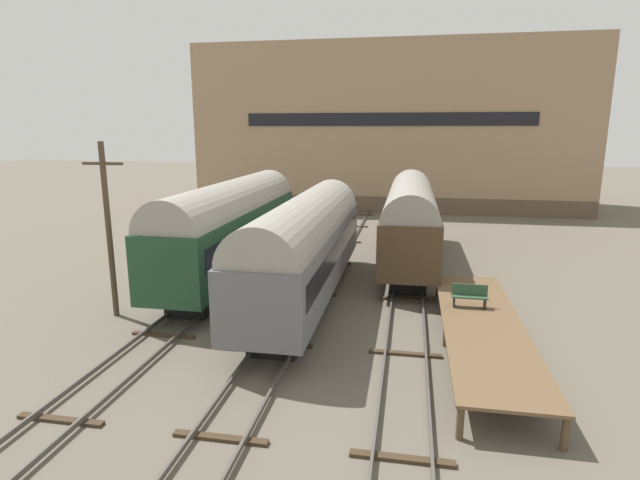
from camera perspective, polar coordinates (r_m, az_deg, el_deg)
name	(u,v)px	position (r m, az deg, el deg)	size (l,w,h in m)	color
ground_plane	(297,317)	(22.06, -2.66, -8.75)	(200.00, 200.00, 0.00)	#60594C
track_left	(195,307)	(23.47, -14.08, -7.42)	(2.60, 60.00, 0.26)	#4C4742
track_middle	(297,314)	(22.01, -2.67, -8.40)	(2.60, 60.00, 0.26)	#4C4742
track_right	(406,321)	(21.51, 9.85, -9.09)	(2.60, 60.00, 0.26)	#4C4742
train_car_brown	(410,216)	(30.39, 10.27, 2.68)	(3.01, 15.35, 5.14)	black
train_car_grey	(306,243)	(23.14, -1.60, -0.32)	(3.07, 15.72, 5.07)	black
train_car_green	(231,224)	(27.21, -10.08, 1.81)	(3.04, 15.46, 5.35)	black
station_platform	(482,325)	(19.58, 18.07, -9.18)	(2.88, 12.05, 1.04)	brown
bench	(470,295)	(20.90, 16.72, -6.05)	(1.40, 0.40, 0.91)	#2D4C33
person_worker	(224,301)	(21.17, -10.87, -6.85)	(0.32, 0.32, 1.75)	#282833
utility_pole	(109,228)	(22.96, -23.02, 1.30)	(1.80, 0.24, 7.53)	#473828
warehouse_building	(389,128)	(54.68, 7.93, 12.53)	(38.67, 12.25, 16.27)	brown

